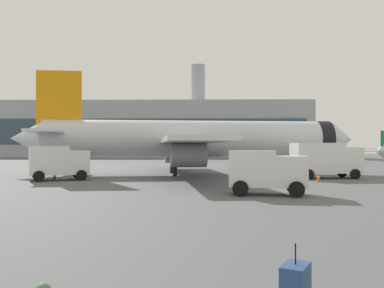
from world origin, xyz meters
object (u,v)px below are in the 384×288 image
safety_cone_near (256,171)px  rolling_suitcase (296,285)px  safety_cone_mid (318,178)px  cargo_van (267,170)px  fuel_truck (325,159)px  safety_cone_far (54,177)px  service_truck (58,161)px  airplane_at_gate (190,139)px

safety_cone_near → rolling_suitcase: size_ratio=0.61×
rolling_suitcase → safety_cone_mid: bearing=72.7°
cargo_van → rolling_suitcase: cargo_van is taller
fuel_truck → safety_cone_far: fuel_truck is taller
service_truck → rolling_suitcase: service_truck is taller
service_truck → safety_cone_far: size_ratio=8.94×
service_truck → safety_cone_far: bearing=167.5°
cargo_van → safety_cone_near: size_ratio=6.88×
service_truck → safety_cone_near: size_ratio=7.81×
service_truck → cargo_van: bearing=-33.5°
airplane_at_gate → fuel_truck: (12.28, -5.28, -1.88)m
cargo_van → safety_cone_mid: bearing=57.8°
fuel_truck → cargo_van: bearing=-119.9°
safety_cone_mid → safety_cone_far: safety_cone_mid is taller
service_truck → safety_cone_near: bearing=23.8°
airplane_at_gate → safety_cone_near: (6.79, 0.09, -3.32)m
safety_cone_far → rolling_suitcase: 30.62m
fuel_truck → cargo_van: 15.00m
cargo_van → safety_cone_far: bearing=146.9°
airplane_at_gate → safety_cone_mid: bearing=-41.8°
fuel_truck → safety_cone_mid: bearing=-114.3°
fuel_truck → rolling_suitcase: 31.32m
service_truck → rolling_suitcase: 30.41m
airplane_at_gate → safety_cone_mid: 14.39m
fuel_truck → service_truck: bearing=-173.9°
service_truck → fuel_truck: 23.49m
cargo_van → safety_cone_far: cargo_van is taller
rolling_suitcase → safety_cone_far: bearing=117.0°
safety_cone_mid → cargo_van: bearing=-122.2°
safety_cone_mid → rolling_suitcase: size_ratio=0.67×
service_truck → cargo_van: (15.88, -10.49, -0.16)m
fuel_truck → rolling_suitcase: bearing=-108.3°
cargo_van → fuel_truck: bearing=60.1°
safety_cone_near → rolling_suitcase: rolling_suitcase is taller
service_truck → safety_cone_near: 19.57m
cargo_van → safety_cone_mid: size_ratio=6.36×
fuel_truck → safety_cone_near: size_ratio=9.21×
safety_cone_far → safety_cone_near: bearing=23.2°
fuel_truck → safety_cone_mid: fuel_truck is taller
safety_cone_near → safety_cone_far: bearing=-156.8°
safety_cone_near → airplane_at_gate: bearing=-179.2°
cargo_van → safety_cone_far: 19.41m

